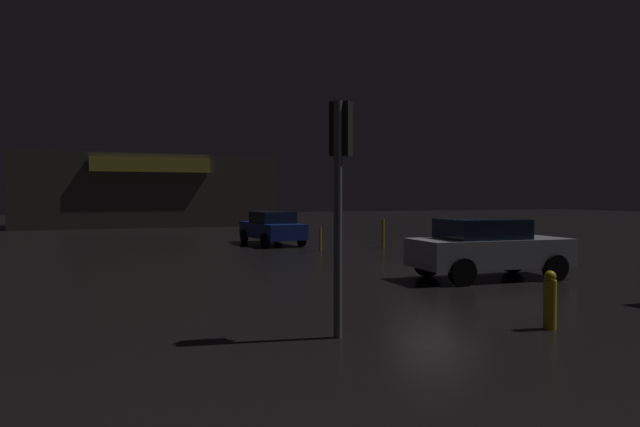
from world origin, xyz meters
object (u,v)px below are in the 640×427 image
(store_building, at_px, (146,191))
(car_crossing, at_px, (272,227))
(car_near, at_px, (488,248))
(traffic_signal_opposite, at_px, (340,167))
(fire_hydrant, at_px, (550,300))

(store_building, distance_m, car_crossing, 20.09)
(car_near, bearing_deg, traffic_signal_opposite, -143.58)
(traffic_signal_opposite, height_order, car_crossing, traffic_signal_opposite)
(car_crossing, distance_m, fire_hydrant, 18.65)
(traffic_signal_opposite, xyz_separation_m, car_crossing, (4.16, 17.82, -1.96))
(store_building, relative_size, car_near, 4.10)
(car_near, bearing_deg, fire_hydrant, -117.04)
(store_building, height_order, fire_hydrant, store_building)
(car_near, distance_m, car_crossing, 13.32)
(store_building, bearing_deg, fire_hydrant, -85.18)
(store_building, height_order, traffic_signal_opposite, store_building)
(store_building, distance_m, car_near, 33.38)
(traffic_signal_opposite, xyz_separation_m, car_near, (6.34, 4.68, -1.89))
(car_crossing, bearing_deg, store_building, 101.09)
(car_crossing, relative_size, fire_hydrant, 4.60)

